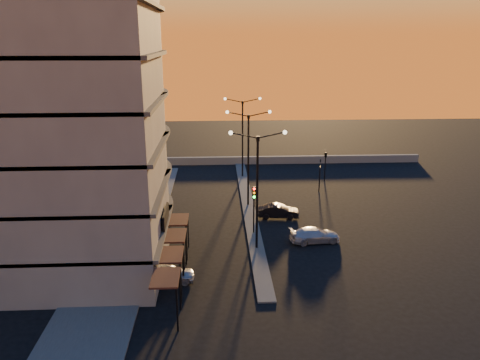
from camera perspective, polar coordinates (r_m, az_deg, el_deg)
name	(u,v)px	position (r m, az deg, el deg)	size (l,w,h in m)	color
ground	(257,249)	(37.49, 2.03, -8.37)	(120.00, 120.00, 0.00)	black
sidewalk_west	(132,231)	(41.67, -13.08, -6.05)	(5.00, 40.00, 0.12)	#4B4B49
median	(248,205)	(46.68, 0.99, -3.05)	(1.20, 36.00, 0.12)	#4B4B49
parapet	(255,160)	(61.95, 1.84, 2.43)	(44.00, 0.50, 1.00)	slate
building	(61,99)	(35.76, -21.04, 9.23)	(14.35, 17.08, 25.00)	slate
streetlamp_near	(257,181)	(35.46, 2.12, -0.17)	(4.32, 0.32, 9.51)	black
streetlamp_mid	(248,151)	(45.09, 1.02, 3.57)	(4.32, 0.32, 9.51)	black
streetlamp_far	(243,131)	(54.84, 0.31, 5.99)	(4.32, 0.32, 9.51)	black
traffic_light_main	(254,202)	(39.03, 1.72, -2.73)	(0.28, 0.44, 4.25)	black
signal_east_a	(320,175)	(51.00, 9.70, 0.66)	(0.13, 0.16, 3.60)	black
signal_east_b	(326,155)	(54.80, 10.41, 3.03)	(0.42, 1.99, 3.60)	black
car_hatchback	(168,274)	(32.84, -8.80, -11.24)	(1.47, 3.65, 1.24)	#B4B5BC
car_sedan	(278,211)	(43.57, 4.70, -3.81)	(1.32, 3.77, 1.24)	black
car_wagon	(315,235)	(38.90, 9.13, -6.65)	(1.67, 4.11, 1.19)	silver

